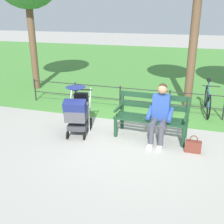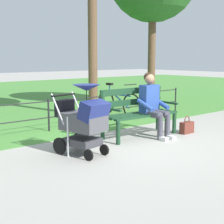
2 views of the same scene
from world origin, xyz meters
TOP-DOWN VIEW (x-y plane):
  - ground_plane at (0.00, 0.00)m, footprint 60.00×60.00m
  - grass_lawn at (0.00, -8.80)m, footprint 40.00×16.00m
  - park_bench at (-0.47, -0.12)m, footprint 1.62×0.66m
  - person_on_bench at (-0.67, 0.11)m, footprint 0.55×0.74m
  - stroller at (1.15, 0.31)m, footprint 0.66×0.96m
  - handbag at (-1.41, 0.40)m, footprint 0.32×0.14m
  - park_fence at (0.00, -1.63)m, footprint 7.05×0.04m
  - bicycle at (-1.70, -2.13)m, footprint 0.44×1.66m

SIDE VIEW (x-z plane):
  - ground_plane at x=0.00m, z-range 0.00..0.00m
  - grass_lawn at x=0.00m, z-range 0.00..0.01m
  - handbag at x=-1.41m, z-range -0.06..0.31m
  - bicycle at x=-1.70m, z-range -0.08..0.81m
  - park_fence at x=0.00m, z-range 0.07..0.77m
  - park_bench at x=-0.47m, z-range 0.05..1.01m
  - stroller at x=1.15m, z-range 0.02..1.17m
  - person_on_bench at x=-0.67m, z-range 0.04..1.31m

